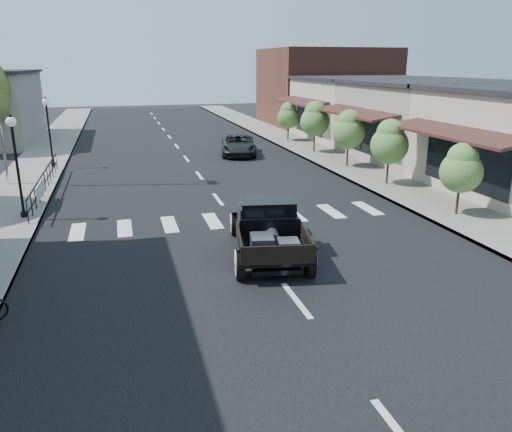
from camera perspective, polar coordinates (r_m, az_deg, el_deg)
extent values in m
plane|color=black|center=(15.24, 0.78, -4.78)|extent=(120.00, 120.00, 0.00)
cube|color=black|center=(29.40, -7.43, 5.81)|extent=(14.00, 80.00, 0.02)
cube|color=gray|center=(29.47, -24.06, 4.62)|extent=(3.00, 80.00, 0.15)
cube|color=gray|center=(31.67, 8.06, 6.71)|extent=(3.00, 80.00, 0.15)
cube|color=gray|center=(32.83, 20.29, 10.03)|extent=(10.00, 9.00, 4.50)
cube|color=#BBB49E|center=(40.46, 12.86, 11.78)|extent=(10.00, 9.00, 4.50)
cube|color=brown|center=(49.61, 7.94, 14.38)|extent=(11.00, 10.00, 7.00)
imported|color=black|center=(32.37, -2.03, 8.10)|extent=(3.00, 4.93, 1.28)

